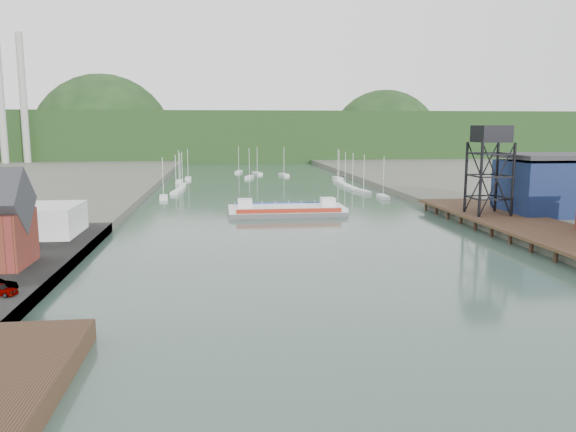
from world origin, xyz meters
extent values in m
plane|color=#2A4138|center=(0.00, 0.00, 0.00)|extent=(600.00, 600.00, 0.00)
cube|color=black|center=(37.00, 45.00, 1.90)|extent=(14.00, 70.00, 0.50)
cylinder|color=black|center=(31.00, 45.00, 0.80)|extent=(0.60, 0.60, 2.20)
cylinder|color=black|center=(43.00, 45.00, 0.80)|extent=(0.60, 0.60, 2.20)
cube|color=silver|center=(-44.00, 50.00, 3.85)|extent=(18.00, 12.00, 4.50)
cylinder|color=black|center=(32.00, 55.00, 8.65)|extent=(0.50, 0.50, 13.00)
cylinder|color=black|center=(38.00, 55.00, 8.65)|extent=(0.50, 0.50, 13.00)
cylinder|color=black|center=(32.00, 61.00, 8.65)|extent=(0.50, 0.50, 13.00)
cylinder|color=black|center=(38.00, 61.00, 8.65)|extent=(0.50, 0.50, 13.00)
cube|color=black|center=(35.00, 58.00, 16.65)|extent=(5.50, 5.50, 3.00)
cube|color=#0C1438|center=(50.00, 60.00, 6.60)|extent=(20.00, 14.00, 10.00)
cube|color=#2D2D33|center=(50.00, 60.00, 12.50)|extent=(20.50, 14.50, 0.80)
cube|color=silver|center=(-27.54, 103.89, 0.35)|extent=(2.67, 7.65, 0.90)
cube|color=silver|center=(-25.28, 115.30, 0.35)|extent=(2.81, 7.67, 0.90)
cube|color=silver|center=(-24.71, 124.17, 0.35)|extent=(2.35, 7.59, 0.90)
cube|color=silver|center=(-24.81, 134.09, 0.35)|extent=(2.01, 7.50, 0.90)
cube|color=silver|center=(-26.64, 146.33, 0.35)|extent=(2.00, 7.50, 0.90)
cube|color=silver|center=(-24.32, 156.17, 0.35)|extent=(2.16, 7.54, 0.90)
cube|color=silver|center=(27.56, 99.03, 0.35)|extent=(2.53, 7.62, 0.90)
cube|color=silver|center=(25.46, 110.51, 0.35)|extent=(2.76, 7.67, 0.90)
cube|color=silver|center=(24.46, 119.29, 0.35)|extent=(2.22, 7.56, 0.90)
cube|color=silver|center=(24.27, 128.28, 0.35)|extent=(2.18, 7.54, 0.90)
cube|color=silver|center=(24.67, 139.38, 0.35)|extent=(2.46, 7.61, 0.90)
cube|color=silver|center=(26.78, 150.99, 0.35)|extent=(2.48, 7.61, 0.90)
cube|color=silver|center=(-3.16, 160.00, 0.35)|extent=(3.78, 7.76, 0.90)
cube|color=silver|center=(10.04, 168.00, 0.35)|extent=(3.31, 7.74, 0.90)
cube|color=silver|center=(0.66, 176.00, 0.35)|extent=(3.76, 7.76, 0.90)
cube|color=silver|center=(-6.11, 184.00, 0.35)|extent=(3.40, 7.74, 0.90)
cylinder|color=#A4A59F|center=(-110.00, 230.00, 30.00)|extent=(3.20, 3.20, 60.00)
cylinder|color=#A4A59F|center=(-102.00, 235.00, 30.00)|extent=(3.20, 3.20, 60.00)
cube|color=black|center=(0.00, 300.00, 12.00)|extent=(500.00, 120.00, 28.00)
sphere|color=black|center=(-80.00, 300.00, 8.00)|extent=(80.00, 80.00, 80.00)
sphere|color=black|center=(90.00, 310.00, 6.00)|extent=(70.00, 70.00, 70.00)
cube|color=#535355|center=(0.12, 75.06, 0.48)|extent=(23.79, 9.55, 0.95)
cube|color=silver|center=(0.12, 75.06, 1.33)|extent=(23.79, 9.55, 0.76)
cube|color=#A52412|center=(0.12, 70.26, 1.52)|extent=(20.93, 0.17, 0.86)
cube|color=#163299|center=(0.13, 79.87, 1.52)|extent=(20.93, 0.17, 0.86)
cube|color=silver|center=(-8.44, 75.08, 2.47)|extent=(2.86, 2.86, 1.90)
cube|color=silver|center=(8.68, 75.05, 2.47)|extent=(2.86, 2.86, 1.90)
camera|label=1|loc=(-13.21, -38.19, 17.85)|focal=35.00mm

